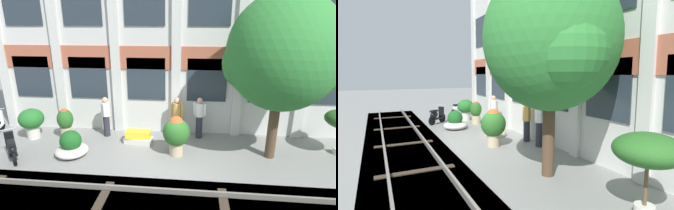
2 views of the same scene
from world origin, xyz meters
TOP-DOWN VIEW (x-y plane):
  - ground_plane at (0.00, 0.00)m, footprint 80.00×80.00m
  - apartment_facade at (0.00, 2.64)m, footprint 14.82×0.64m
  - broadleaf_tree at (3.36, 0.60)m, footprint 3.58×3.41m
  - potted_plant_ribbed_drum at (-5.62, 1.25)m, footprint 0.95×0.95m
  - potted_plant_fluted_column at (0.15, 0.45)m, footprint 0.93×0.93m
  - potted_plant_square_trough at (-1.35, 1.22)m, footprint 1.10×0.59m
  - potted_plant_stone_basin at (-4.30, 1.40)m, footprint 0.62×0.62m
  - potted_plant_wide_bowl at (-3.45, 0.01)m, footprint 1.12×1.12m
  - scooter_second_parked at (-5.26, -0.50)m, footprint 0.98×1.09m
  - resident_by_doorway at (-2.76, 1.75)m, footprint 0.34×0.53m
  - resident_watching_tracks at (0.07, 1.94)m, footprint 0.50×0.34m
  - resident_near_plants at (0.96, 1.94)m, footprint 0.50×0.34m

SIDE VIEW (x-z plane):
  - ground_plane at x=0.00m, z-range 0.00..0.00m
  - potted_plant_square_trough at x=-1.35m, z-range -0.01..0.49m
  - potted_plant_wide_bowl at x=-3.45m, z-range -0.11..0.82m
  - scooter_second_parked at x=-5.26m, z-range -0.05..0.93m
  - potted_plant_stone_basin at x=-4.30m, z-range 0.08..1.31m
  - potted_plant_ribbed_drum at x=-5.62m, z-range 0.13..1.34m
  - potted_plant_fluted_column at x=0.15m, z-range 0.12..1.53m
  - resident_by_doorway at x=-2.76m, z-range 0.06..1.69m
  - resident_watching_tracks at x=0.07m, z-range 0.06..1.70m
  - resident_near_plants at x=0.96m, z-range 0.06..1.72m
  - broadleaf_tree at x=3.36m, z-range 0.77..6.14m
  - apartment_facade at x=0.00m, z-range -0.02..8.14m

